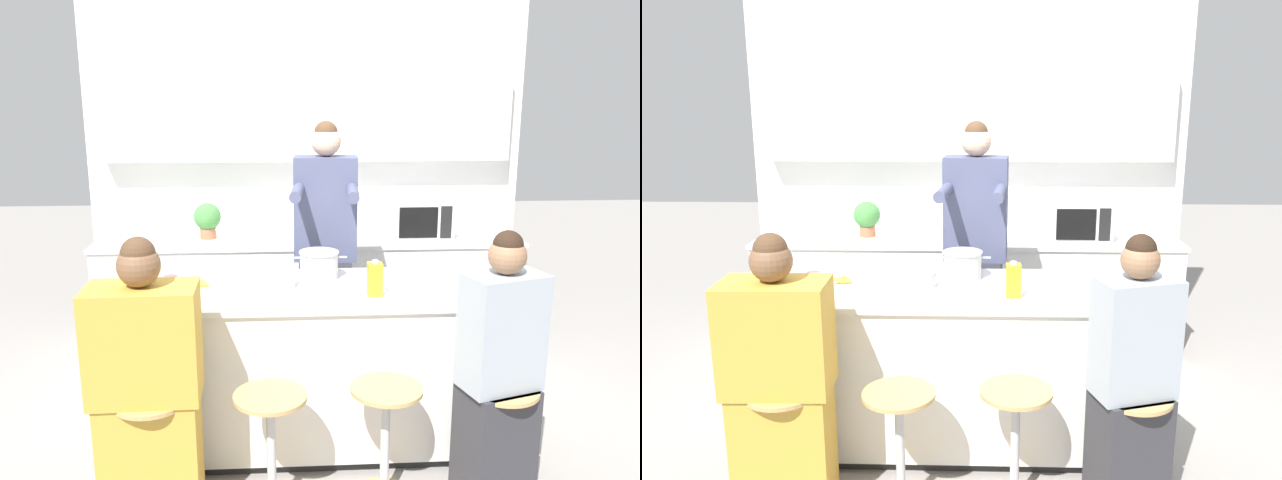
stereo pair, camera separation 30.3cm
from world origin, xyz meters
TOP-DOWN VIEW (x-y plane):
  - ground_plane at (0.00, 0.00)m, footprint 16.00×16.00m
  - wall_back at (0.00, 1.78)m, footprint 3.50×0.22m
  - back_counter at (0.00, 1.46)m, footprint 3.25×0.67m
  - kitchen_island at (0.00, 0.00)m, footprint 2.05×0.75m
  - bar_stool_leftmost at (-0.82, -0.63)m, footprint 0.38×0.38m
  - bar_stool_center_left at (-0.27, -0.64)m, footprint 0.38×0.38m
  - bar_stool_center_right at (0.27, -0.60)m, footprint 0.38×0.38m
  - bar_stool_rightmost at (0.82, -0.63)m, footprint 0.38×0.38m
  - person_cooking at (0.07, 0.64)m, footprint 0.45×0.62m
  - person_wrapped_blanket at (-0.83, -0.62)m, footprint 0.50×0.30m
  - person_seated_near at (0.80, -0.62)m, footprint 0.41×0.35m
  - cooking_pot at (0.00, 0.17)m, footprint 0.32×0.23m
  - fruit_bowl at (-0.26, 0.02)m, footprint 0.23×0.23m
  - mixing_bowl_steel at (0.81, 0.13)m, footprint 0.19×0.19m
  - coffee_cup_near at (-0.81, -0.05)m, footprint 0.11×0.07m
  - banana_bunch at (-0.67, 0.05)m, footprint 0.14×0.10m
  - juice_carton at (0.28, -0.15)m, footprint 0.08×0.08m
  - microwave at (0.85, 1.42)m, footprint 0.47×0.40m
  - potted_plant at (-0.78, 1.46)m, footprint 0.21×0.21m

SIDE VIEW (x-z plane):
  - ground_plane at x=0.00m, z-range 0.00..0.00m
  - bar_stool_leftmost at x=-0.82m, z-range 0.01..0.63m
  - bar_stool_center_left at x=-0.27m, z-range 0.01..0.63m
  - bar_stool_center_right at x=0.27m, z-range 0.01..0.63m
  - bar_stool_rightmost at x=0.82m, z-range 0.01..0.63m
  - back_counter at x=0.00m, z-range 0.00..0.88m
  - kitchen_island at x=0.00m, z-range 0.01..0.94m
  - person_seated_near at x=0.80m, z-range -0.06..1.32m
  - person_wrapped_blanket at x=-0.83m, z-range -0.04..1.33m
  - person_cooking at x=0.07m, z-range 0.00..1.81m
  - banana_bunch at x=-0.67m, z-range 0.93..0.98m
  - mixing_bowl_steel at x=0.81m, z-range 0.93..0.99m
  - fruit_bowl at x=-0.26m, z-range 0.93..1.02m
  - coffee_cup_near at x=-0.81m, z-range 0.93..1.03m
  - cooking_pot at x=0.00m, z-range 0.93..1.09m
  - juice_carton at x=0.28m, z-range 0.93..1.12m
  - microwave at x=0.85m, z-range 0.88..1.19m
  - potted_plant at x=-0.78m, z-range 0.90..1.18m
  - wall_back at x=0.00m, z-range 0.19..2.89m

